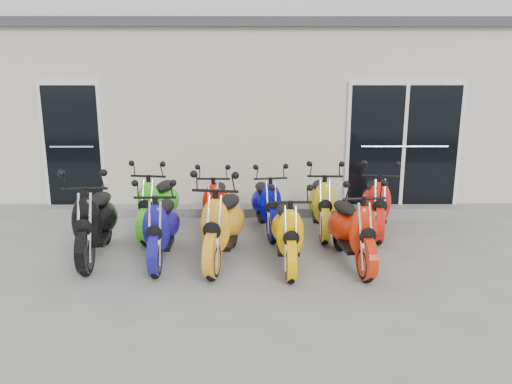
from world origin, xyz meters
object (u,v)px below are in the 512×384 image
Objects in this scene: scooter_back_yellow at (322,195)px; scooter_back_extra at (377,195)px; scooter_front_blue at (161,218)px; scooter_back_red at (216,196)px; scooter_front_orange_a at (223,214)px; scooter_front_orange_b at (288,222)px; scooter_front_black at (94,211)px; scooter_back_green at (158,195)px; scooter_back_blue at (266,196)px; scooter_front_red at (353,220)px.

scooter_back_extra is at bearing 2.51° from scooter_back_yellow.
scooter_back_red is (0.63, 1.25, -0.02)m from scooter_front_blue.
scooter_back_red is at bearing -172.42° from scooter_back_extra.
scooter_front_orange_a is 1.12× the size of scooter_front_orange_b.
scooter_front_black is 1.09× the size of scooter_front_blue.
scooter_back_extra is at bearing 8.60° from scooter_back_green.
scooter_front_black is 1.73m from scooter_front_orange_a.
scooter_front_orange_b is at bearing -111.56° from scooter_back_yellow.
scooter_front_blue is at bearing -146.79° from scooter_back_blue.
scooter_back_yellow is (0.86, -0.04, 0.03)m from scooter_back_blue.
scooter_back_extra reaches higher than scooter_back_red.
scooter_back_red is (-1.86, 1.38, -0.03)m from scooter_front_red.
scooter_front_orange_b is at bearing -7.32° from scooter_front_blue.
scooter_back_red is at bearing 171.56° from scooter_back_blue.
scooter_front_orange_a is 1.92m from scooter_back_yellow.
scooter_back_red is at bearing 107.03° from scooter_front_orange_a.
scooter_back_green reaches higher than scooter_front_red.
scooter_back_blue is (2.32, 1.12, -0.07)m from scooter_front_black.
scooter_back_yellow is at bearing 8.68° from scooter_back_green.
scooter_front_orange_b is at bearing -52.64° from scooter_back_red.
scooter_back_green is (-1.92, 1.38, 0.02)m from scooter_front_orange_b.
scooter_back_yellow is (2.54, 0.00, -0.00)m from scooter_back_green.
scooter_front_black reaches higher than scooter_back_red.
scooter_front_orange_a is 1.08× the size of scooter_front_red.
scooter_back_green is (-0.26, 1.20, 0.01)m from scooter_front_blue.
scooter_back_blue is 0.96× the size of scooter_back_yellow.
scooter_front_orange_b reaches higher than scooter_back_blue.
scooter_front_red is at bearing -34.91° from scooter_back_red.
scooter_front_black is 3.37m from scooter_back_yellow.
scooter_back_blue is (-1.08, 1.38, -0.03)m from scooter_front_red.
scooter_back_yellow is 1.00× the size of scooter_back_extra.
scooter_back_extra reaches higher than scooter_front_blue.
scooter_back_extra is at bearing 10.36° from scooter_front_black.
scooter_front_orange_a is (0.81, -0.03, 0.06)m from scooter_front_blue.
scooter_front_orange_a is 1.68m from scooter_front_red.
scooter_back_yellow reaches higher than scooter_back_blue.
scooter_front_black is at bearing -176.10° from scooter_front_orange_a.
scooter_back_green is 1.06× the size of scooter_back_red.
scooter_back_red is 0.78m from scooter_back_blue.
scooter_back_red is 0.95× the size of scooter_back_yellow.
scooter_back_blue is at bearing 39.99° from scooter_front_blue.
scooter_back_green is (-2.76, 1.34, 0.00)m from scooter_front_red.
scooter_back_blue is (0.60, 1.27, -0.08)m from scooter_front_orange_a.
scooter_front_orange_b is at bearing -0.97° from scooter_front_orange_a.
scooter_back_extra is at bearing -9.45° from scooter_back_blue.
scooter_front_orange_b is 1.02× the size of scooter_back_red.
scooter_back_yellow is (0.62, 1.38, 0.02)m from scooter_front_orange_b.
scooter_front_orange_b is 2.02m from scooter_back_extra.
scooter_back_green is at bearing 140.03° from scooter_front_orange_a.
scooter_front_orange_a is (1.72, -0.15, 0.00)m from scooter_front_black.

